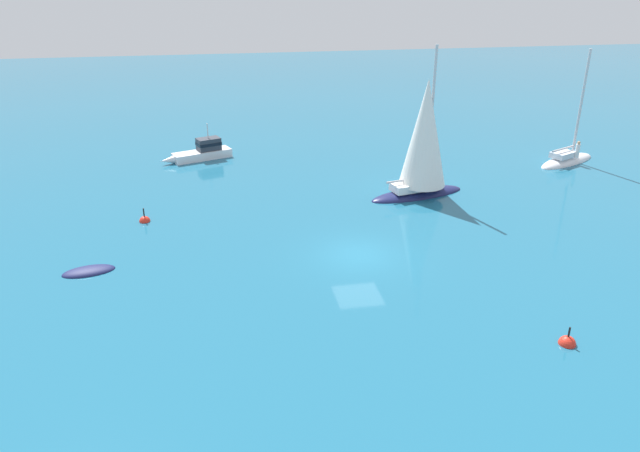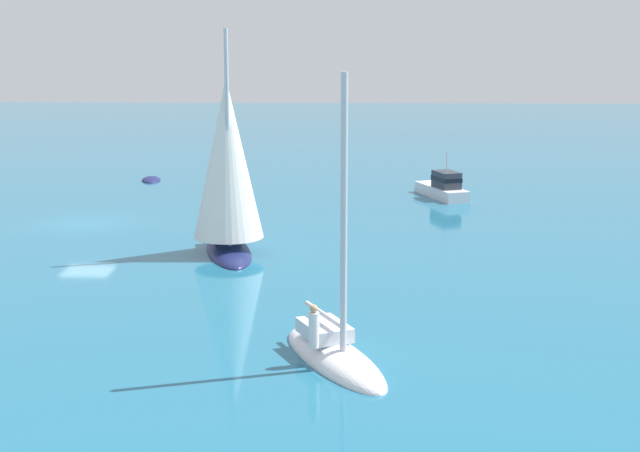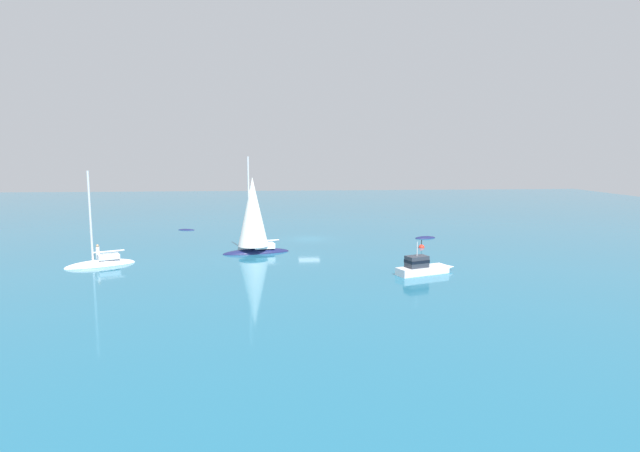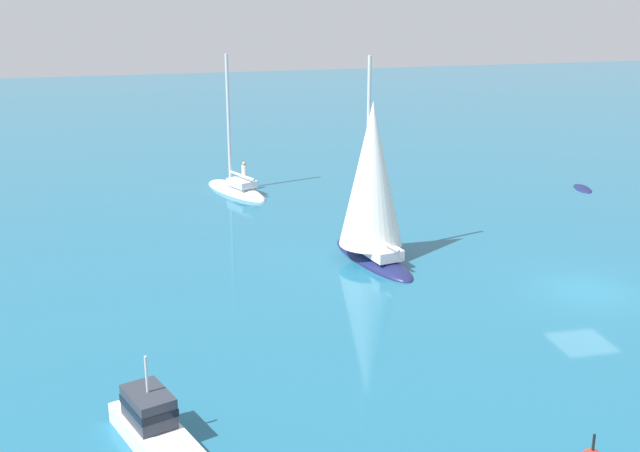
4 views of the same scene
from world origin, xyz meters
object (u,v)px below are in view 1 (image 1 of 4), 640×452
Objects in this scene: cabin_cruiser at (202,151)px; yacht at (424,143)px; ketch at (567,160)px; dinghy at (89,272)px; channel_buoy at (145,221)px; mooring_buoy at (567,344)px.

cabin_cruiser is 0.56× the size of yacht.
ketch reaches higher than dinghy.
channel_buoy is (-6.33, 31.41, -0.18)m from ketch.
dinghy is at bearing 160.29° from channel_buoy.
yacht is at bearing -169.90° from dinghy.
mooring_buoy is (-17.57, -0.31, -3.55)m from yacht.
dinghy is at bearing -171.89° from yacht.
cabin_cruiser is at bearing -15.52° from channel_buoy.
dinghy is 19.24m from cabin_cruiser.
yacht reaches higher than ketch.
channel_buoy reaches higher than mooring_buoy.
dinghy is 0.49× the size of cabin_cruiser.
channel_buoy is at bearing 165.90° from ketch.
ketch is 14.83m from yacht.
cabin_cruiser is 31.92m from mooring_buoy.
mooring_buoy is at bearing 143.18° from dinghy.
yacht reaches higher than mooring_buoy.
dinghy is 0.27× the size of yacht.
ketch is 35.86m from dinghy.
mooring_buoy is (-16.09, -18.12, -0.00)m from channel_buoy.
dinghy is 22.62m from mooring_buoy.
ketch is 7.91× the size of mooring_buoy.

